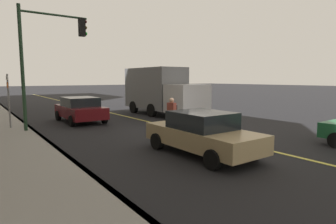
% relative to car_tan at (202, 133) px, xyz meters
% --- Properties ---
extents(ground, '(200.00, 200.00, 0.00)m').
position_rel_car_tan_xyz_m(ground, '(3.42, -2.30, -0.75)').
color(ground, black).
extents(sidewalk_slab, '(80.00, 3.00, 0.15)m').
position_rel_car_tan_xyz_m(sidewalk_slab, '(3.42, 5.42, -0.67)').
color(sidewalk_slab, gray).
rests_on(sidewalk_slab, ground).
extents(curb_edge, '(80.00, 0.16, 0.15)m').
position_rel_car_tan_xyz_m(curb_edge, '(3.42, 4.00, -0.67)').
color(curb_edge, slate).
rests_on(curb_edge, ground).
extents(lane_stripe_center, '(80.00, 0.16, 0.01)m').
position_rel_car_tan_xyz_m(lane_stripe_center, '(3.42, -2.30, -0.74)').
color(lane_stripe_center, '#D8CC4C').
rests_on(lane_stripe_center, ground).
extents(car_tan, '(4.37, 2.01, 1.47)m').
position_rel_car_tan_xyz_m(car_tan, '(0.00, 0.00, 0.00)').
color(car_tan, tan).
rests_on(car_tan, ground).
extents(car_maroon, '(4.25, 2.10, 1.49)m').
position_rel_car_tan_xyz_m(car_maroon, '(9.67, 1.01, 0.03)').
color(car_maroon, '#591116').
rests_on(car_maroon, ground).
extents(truck_gray, '(7.30, 2.45, 3.37)m').
position_rel_car_tan_xyz_m(truck_gray, '(9.55, -4.76, 1.01)').
color(truck_gray, silver).
rests_on(truck_gray, ground).
extents(pedestrian_with_backpack, '(0.44, 0.42, 1.71)m').
position_rel_car_tan_xyz_m(pedestrian_with_backpack, '(3.39, -1.22, 0.26)').
color(pedestrian_with_backpack, '#262D4C').
rests_on(pedestrian_with_backpack, ground).
extents(traffic_light_mast, '(0.28, 3.21, 5.96)m').
position_rel_car_tan_xyz_m(traffic_light_mast, '(7.55, 3.17, 3.28)').
color(traffic_light_mast, '#1E3823').
rests_on(traffic_light_mast, ground).
extents(street_sign_post, '(0.60, 0.08, 2.82)m').
position_rel_car_tan_xyz_m(street_sign_post, '(8.82, 4.83, 0.92)').
color(street_sign_post, slate).
rests_on(street_sign_post, ground).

